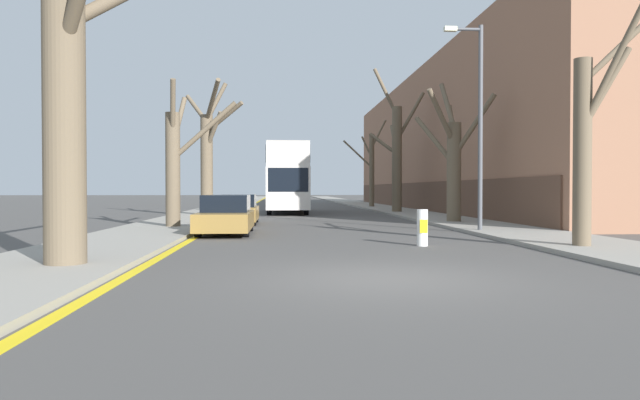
% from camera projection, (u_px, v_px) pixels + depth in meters
% --- Properties ---
extents(ground_plane, '(300.00, 300.00, 0.00)m').
position_uv_depth(ground_plane, '(386.00, 279.00, 9.92)').
color(ground_plane, '#4C4947').
extents(sidewalk_left, '(3.36, 120.00, 0.12)m').
position_uv_depth(sidewalk_left, '(236.00, 204.00, 59.33)').
color(sidewalk_left, gray).
rests_on(sidewalk_left, ground).
extents(sidewalk_right, '(3.36, 120.00, 0.12)m').
position_uv_depth(sidewalk_right, '(358.00, 204.00, 60.24)').
color(sidewalk_right, gray).
rests_on(sidewalk_right, ground).
extents(building_facade_right, '(10.08, 48.28, 10.27)m').
position_uv_depth(building_facade_right, '(474.00, 143.00, 43.95)').
color(building_facade_right, '#93664C').
rests_on(building_facade_right, ground).
extents(kerb_line_stripe, '(0.24, 120.00, 0.01)m').
position_uv_depth(kerb_line_stripe, '(254.00, 204.00, 59.46)').
color(kerb_line_stripe, yellow).
rests_on(kerb_line_stripe, ground).
extents(street_tree_left_0, '(4.92, 3.38, 9.34)m').
position_uv_depth(street_tree_left_0, '(60.00, 43.00, 10.96)').
color(street_tree_left_0, brown).
rests_on(street_tree_left_0, ground).
extents(street_tree_left_1, '(2.81, 2.38, 5.71)m').
position_uv_depth(street_tree_left_1, '(175.00, 162.00, 22.21)').
color(street_tree_left_1, brown).
rests_on(street_tree_left_1, ground).
extents(street_tree_left_2, '(3.66, 4.68, 7.69)m').
position_uv_depth(street_tree_left_2, '(208.00, 154.00, 32.32)').
color(street_tree_left_2, brown).
rests_on(street_tree_left_2, ground).
extents(street_tree_right_0, '(2.44, 1.70, 6.47)m').
position_uv_depth(street_tree_right_0, '(589.00, 138.00, 14.49)').
color(street_tree_right_0, brown).
rests_on(street_tree_right_0, ground).
extents(street_tree_right_1, '(3.08, 3.51, 6.71)m').
position_uv_depth(street_tree_right_1, '(453.00, 159.00, 25.77)').
color(street_tree_right_1, brown).
rests_on(street_tree_right_1, ground).
extents(street_tree_right_2, '(3.62, 2.54, 9.47)m').
position_uv_depth(street_tree_right_2, '(396.00, 153.00, 37.21)').
color(street_tree_right_2, brown).
rests_on(street_tree_right_2, ground).
extents(street_tree_right_3, '(3.57, 1.38, 7.40)m').
position_uv_depth(street_tree_right_3, '(371.00, 168.00, 48.33)').
color(street_tree_right_3, brown).
rests_on(street_tree_right_3, ground).
extents(double_decker_bus, '(2.62, 10.03, 4.41)m').
position_uv_depth(double_decker_bus, '(287.00, 175.00, 37.83)').
color(double_decker_bus, silver).
rests_on(double_decker_bus, ground).
extents(parked_car_0, '(1.77, 4.40, 1.36)m').
position_uv_depth(parked_car_0, '(226.00, 215.00, 19.90)').
color(parked_car_0, olive).
rests_on(parked_car_0, ground).
extents(parked_car_1, '(1.74, 3.99, 1.33)m').
position_uv_depth(parked_car_1, '(238.00, 210.00, 25.63)').
color(parked_car_1, olive).
rests_on(parked_car_1, ground).
extents(lamp_post, '(1.40, 0.20, 7.36)m').
position_uv_depth(lamp_post, '(478.00, 117.00, 20.17)').
color(lamp_post, '#4C4F54').
rests_on(lamp_post, ground).
extents(traffic_bollard, '(0.30, 0.31, 1.01)m').
position_uv_depth(traffic_bollard, '(422.00, 228.00, 15.64)').
color(traffic_bollard, white).
rests_on(traffic_bollard, ground).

